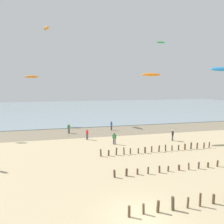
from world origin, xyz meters
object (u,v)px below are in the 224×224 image
(person_by_waterline, at_px, (173,135))
(kite_aloft_1, at_px, (151,75))
(kite_aloft_5, at_px, (31,77))
(kite_aloft_0, at_px, (46,28))
(person_left_flank, at_px, (87,134))
(kite_aloft_3, at_px, (221,69))
(person_nearest_camera, at_px, (111,125))
(person_trailing_behind, at_px, (69,128))
(kite_aloft_2, at_px, (161,42))
(person_far_down_beach, at_px, (114,138))

(person_by_waterline, distance_m, kite_aloft_1, 9.75)
(person_by_waterline, relative_size, kite_aloft_5, 0.59)
(person_by_waterline, bearing_deg, kite_aloft_0, 130.54)
(person_left_flank, bearing_deg, kite_aloft_0, 109.35)
(kite_aloft_0, distance_m, kite_aloft_3, 36.58)
(person_nearest_camera, relative_size, kite_aloft_0, 0.54)
(person_by_waterline, xyz_separation_m, kite_aloft_1, (-2.88, 1.97, 9.10))
(person_trailing_behind, relative_size, kite_aloft_0, 0.54)
(kite_aloft_2, height_order, kite_aloft_3, kite_aloft_2)
(person_by_waterline, height_order, kite_aloft_5, kite_aloft_5)
(person_trailing_behind, distance_m, kite_aloft_2, 27.18)
(person_left_flank, relative_size, kite_aloft_0, 0.54)
(person_nearest_camera, xyz_separation_m, person_trailing_behind, (-7.86, -0.79, 0.00))
(kite_aloft_5, bearing_deg, person_nearest_camera, 161.04)
(person_trailing_behind, bearing_deg, person_by_waterline, -29.88)
(person_left_flank, height_order, kite_aloft_0, kite_aloft_0)
(person_far_down_beach, xyz_separation_m, kite_aloft_2, (14.24, 15.22, 16.75))
(kite_aloft_0, bearing_deg, kite_aloft_5, 119.13)
(kite_aloft_0, bearing_deg, person_left_flank, -177.32)
(person_trailing_behind, bearing_deg, kite_aloft_2, 18.14)
(person_nearest_camera, relative_size, person_trailing_behind, 1.00)
(kite_aloft_0, distance_m, kite_aloft_1, 28.34)
(kite_aloft_1, height_order, kite_aloft_5, kite_aloft_5)
(person_trailing_behind, xyz_separation_m, kite_aloft_0, (-3.97, 13.69, 20.03))
(person_by_waterline, relative_size, person_left_flank, 1.00)
(person_trailing_behind, xyz_separation_m, kite_aloft_2, (20.35, 6.66, 16.75))
(kite_aloft_5, bearing_deg, kite_aloft_1, 152.31)
(person_nearest_camera, bearing_deg, person_left_flank, -131.82)
(kite_aloft_0, xyz_separation_m, kite_aloft_3, (26.70, -22.88, -10.10))
(person_trailing_behind, distance_m, kite_aloft_5, 15.67)
(kite_aloft_1, bearing_deg, person_by_waterline, -29.46)
(kite_aloft_0, bearing_deg, person_by_waterline, -156.13)
(person_left_flank, height_order, kite_aloft_1, kite_aloft_1)
(kite_aloft_1, relative_size, kite_aloft_3, 0.90)
(person_trailing_behind, distance_m, kite_aloft_0, 24.58)
(person_by_waterline, bearing_deg, kite_aloft_2, 71.53)
(kite_aloft_0, height_order, kite_aloft_1, kite_aloft_0)
(person_far_down_beach, relative_size, kite_aloft_3, 0.52)
(person_trailing_behind, xyz_separation_m, kite_aloft_5, (-7.12, 10.45, 9.25))
(kite_aloft_3, bearing_deg, kite_aloft_5, -20.63)
(person_by_waterline, height_order, kite_aloft_2, kite_aloft_2)
(kite_aloft_1, bearing_deg, kite_aloft_5, 143.33)
(person_nearest_camera, height_order, person_far_down_beach, same)
(person_left_flank, bearing_deg, person_far_down_beach, -44.98)
(person_left_flank, distance_m, kite_aloft_2, 27.06)
(kite_aloft_0, distance_m, kite_aloft_2, 25.52)
(person_nearest_camera, xyz_separation_m, kite_aloft_0, (-11.83, 12.89, 20.03))
(kite_aloft_3, distance_m, kite_aloft_5, 35.74)
(kite_aloft_2, bearing_deg, person_trailing_behind, -162.29)
(person_left_flank, relative_size, person_far_down_beach, 1.00)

